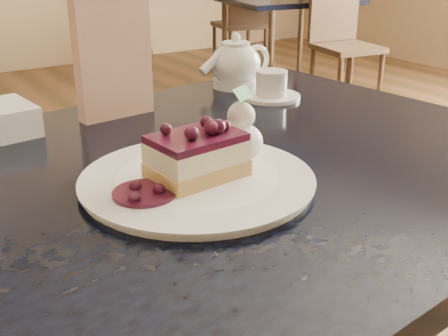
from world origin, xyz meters
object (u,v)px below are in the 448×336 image
dessert_plate (197,181)px  bg_table_far_right (286,80)px  main_table (178,223)px  tea_set (242,69)px  cheesecake_slice (197,156)px

dessert_plate → bg_table_far_right: size_ratio=0.19×
dessert_plate → bg_table_far_right: 3.80m
main_table → dessert_plate: 0.10m
main_table → bg_table_far_right: size_ratio=0.81×
main_table → bg_table_far_right: 3.75m
dessert_plate → tea_set: tea_set is taller
tea_set → bg_table_far_right: bearing=48.6°
cheesecake_slice → tea_set: bearing=42.4°
dessert_plate → cheesecake_slice: bearing=104.0°
dessert_plate → tea_set: size_ratio=1.31×
dessert_plate → tea_set: (0.36, 0.41, 0.04)m
main_table → cheesecake_slice: size_ratio=9.96×
tea_set → bg_table_far_right: (2.10, 2.38, -0.78)m
main_table → cheesecake_slice: 0.14m
cheesecake_slice → tea_set: 0.55m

